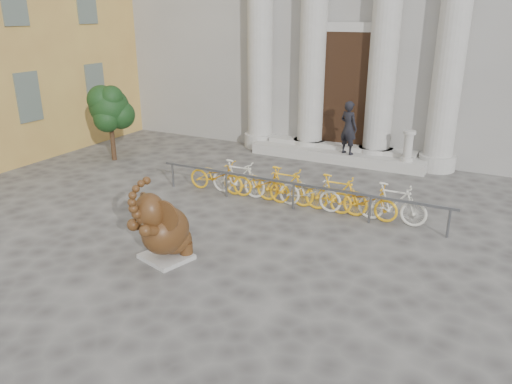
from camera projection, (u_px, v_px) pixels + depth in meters
The scene contains 7 objects.
ground at pixel (177, 285), 9.37m from camera, with size 80.00×80.00×0.00m, color #474442.
entrance_steps at pixel (338, 155), 17.16m from camera, with size 6.00×1.20×0.36m, color #A8A59E.
elephant_statue at pixel (163, 229), 10.11m from camera, with size 1.23×1.47×1.86m.
bike_rack at pixel (297, 188), 13.01m from camera, with size 8.00×0.53×1.00m.
tree at pixel (110, 108), 16.59m from camera, with size 1.48×1.35×2.57m.
pedestrian at pixel (349, 128), 16.32m from camera, with size 0.64×0.42×1.76m, color black.
balustrade_post at pixel (408, 147), 15.68m from camera, with size 0.40×0.40×0.97m.
Camera 1 is at (5.06, -6.62, 4.86)m, focal length 35.00 mm.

